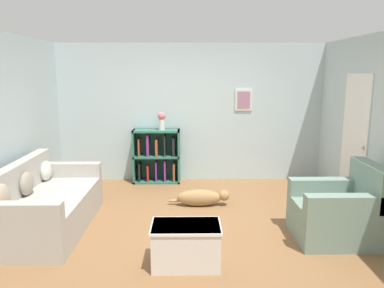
# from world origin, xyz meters

# --- Properties ---
(ground_plane) EXTENTS (14.00, 14.00, 0.00)m
(ground_plane) POSITION_xyz_m (0.00, 0.00, 0.00)
(ground_plane) COLOR brown
(wall_back) EXTENTS (5.60, 0.13, 2.60)m
(wall_back) POSITION_xyz_m (0.00, 2.25, 1.30)
(wall_back) COLOR silver
(wall_back) RESTS_ON ground_plane
(wall_right) EXTENTS (0.16, 5.00, 2.60)m
(wall_right) POSITION_xyz_m (2.55, 0.02, 1.29)
(wall_right) COLOR silver
(wall_right) RESTS_ON ground_plane
(couch) EXTENTS (0.96, 1.95, 0.90)m
(couch) POSITION_xyz_m (-1.96, -0.15, 0.33)
(couch) COLOR #ADA89E
(couch) RESTS_ON ground_plane
(bookshelf) EXTENTS (0.88, 0.34, 1.01)m
(bookshelf) POSITION_xyz_m (-0.64, 2.03, 0.49)
(bookshelf) COLOR #2D6B56
(bookshelf) RESTS_ON ground_plane
(recliner_chair) EXTENTS (1.00, 0.86, 0.97)m
(recliner_chair) POSITION_xyz_m (1.84, -0.49, 0.35)
(recliner_chair) COLOR gray
(recliner_chair) RESTS_ON ground_plane
(coffee_table) EXTENTS (0.75, 0.47, 0.46)m
(coffee_table) POSITION_xyz_m (-0.09, -1.13, 0.25)
(coffee_table) COLOR silver
(coffee_table) RESTS_ON ground_plane
(dog) EXTENTS (0.97, 0.23, 0.26)m
(dog) POSITION_xyz_m (0.16, 0.71, 0.13)
(dog) COLOR #9E7A4C
(dog) RESTS_ON ground_plane
(vase) EXTENTS (0.15, 0.15, 0.33)m
(vase) POSITION_xyz_m (-0.54, 2.01, 1.20)
(vase) COLOR silver
(vase) RESTS_ON bookshelf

